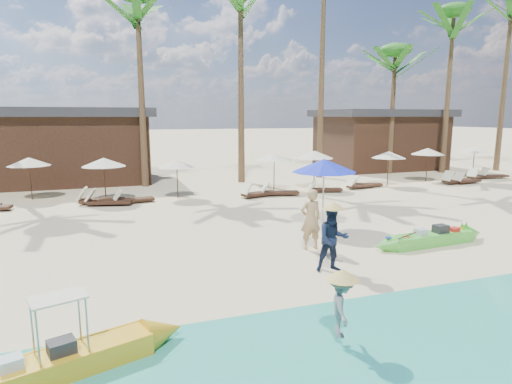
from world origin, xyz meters
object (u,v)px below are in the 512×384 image
object	(u,v)px
tourist	(311,219)
blue_umbrella	(324,166)
green_canoe	(431,238)
yellow_canoe	(49,367)

from	to	relation	value
tourist	blue_umbrella	xyz separation A→B (m)	(1.53, 2.15, 1.27)
green_canoe	yellow_canoe	distance (m)	10.69
green_canoe	tourist	bearing A→B (deg)	164.12
green_canoe	yellow_canoe	bearing A→B (deg)	-163.29
yellow_canoe	tourist	xyz separation A→B (m)	(6.42, 4.46, 0.69)
yellow_canoe	blue_umbrella	xyz separation A→B (m)	(7.95, 6.61, 1.96)
green_canoe	blue_umbrella	size ratio (longest dim) A/B	1.91
green_canoe	tourist	world-z (taller)	tourist
green_canoe	blue_umbrella	distance (m)	4.13
yellow_canoe	blue_umbrella	size ratio (longest dim) A/B	1.94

